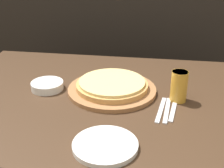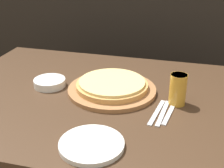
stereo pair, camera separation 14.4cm
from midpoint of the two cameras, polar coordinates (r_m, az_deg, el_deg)
The scene contains 8 objects.
dining_table at distance 1.62m, azimuth 1.92°, elevation -14.48°, with size 1.54×1.06×0.77m.
pizza_on_board at distance 1.44m, azimuth 2.85°, elevation -0.63°, with size 0.41×0.41×0.06m.
beer_glass at distance 1.36m, azimuth 14.95°, elevation -0.83°, with size 0.07×0.07×0.14m.
dinner_plate at distance 1.08m, azimuth 0.08°, elevation -11.12°, with size 0.23×0.23×0.02m.
side_bowl at distance 1.52m, azimuth -8.70°, elevation 0.19°, with size 0.15×0.15×0.04m.
fork at distance 1.30m, azimuth 11.32°, elevation -5.19°, with size 0.05×0.22×0.00m.
dinner_knife at distance 1.30m, azimuth 12.42°, elevation -5.31°, with size 0.04×0.22×0.00m.
spoon at distance 1.30m, azimuth 13.52°, elevation -5.43°, with size 0.04×0.18×0.00m.
Camera 2 is at (0.34, -1.21, 1.42)m, focal length 50.00 mm.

